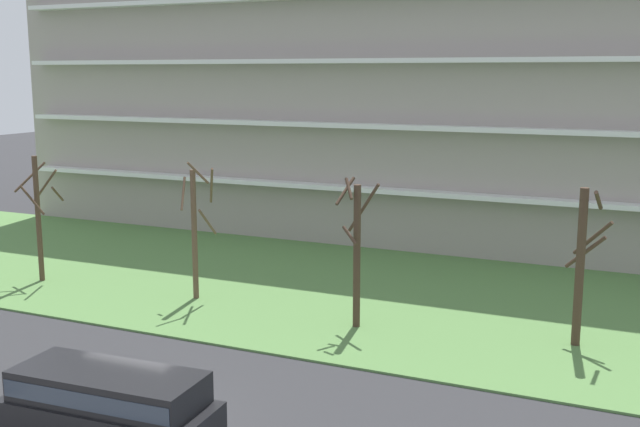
# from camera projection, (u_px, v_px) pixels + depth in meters

# --- Properties ---
(grass_lawn_strip) EXTENTS (80.00, 16.00, 0.08)m
(grass_lawn_strip) POSITION_uv_depth(u_px,v_px,m) (353.00, 292.00, 32.94)
(grass_lawn_strip) COLOR #547F42
(grass_lawn_strip) RESTS_ON ground
(apartment_building) EXTENTS (50.62, 14.08, 16.41)m
(apartment_building) POSITION_uv_depth(u_px,v_px,m) (449.00, 91.00, 44.50)
(apartment_building) COLOR #9E938C
(apartment_building) RESTS_ON ground
(tree_far_left) EXTENTS (2.29, 1.95, 5.69)m
(tree_far_left) POSITION_uv_depth(u_px,v_px,m) (39.00, 213.00, 34.11)
(tree_far_left) COLOR #4C3828
(tree_far_left) RESTS_ON ground
(tree_left) EXTENTS (1.70, 1.76, 5.82)m
(tree_left) POSITION_uv_depth(u_px,v_px,m) (196.00, 228.00, 31.37)
(tree_left) COLOR brown
(tree_left) RESTS_ON ground
(tree_center) EXTENTS (1.36, 1.23, 5.57)m
(tree_center) POSITION_uv_depth(u_px,v_px,m) (356.00, 249.00, 27.88)
(tree_center) COLOR #423023
(tree_center) RESTS_ON ground
(tree_right) EXTENTS (1.56, 1.53, 5.52)m
(tree_right) POSITION_uv_depth(u_px,v_px,m) (582.00, 264.00, 25.99)
(tree_right) COLOR #423023
(tree_right) RESTS_ON ground
(van_black_center_right) EXTENTS (5.30, 2.29, 2.36)m
(van_black_center_right) POSITION_uv_depth(u_px,v_px,m) (110.00, 410.00, 18.27)
(van_black_center_right) COLOR black
(van_black_center_right) RESTS_ON ground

